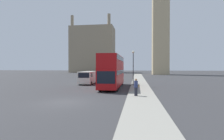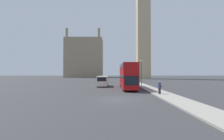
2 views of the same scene
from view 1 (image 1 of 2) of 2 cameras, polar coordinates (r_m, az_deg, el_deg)
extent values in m
plane|color=#333335|center=(15.41, -14.89, -10.09)|extent=(300.00, 300.00, 0.00)
cube|color=gray|center=(14.22, 10.01, -10.69)|extent=(2.78, 120.00, 0.15)
cube|color=tan|center=(76.64, 15.52, 16.60)|extent=(6.30, 6.30, 47.50)
cube|color=gray|center=(102.25, -6.22, 6.49)|extent=(24.25, 13.84, 25.92)
cylinder|color=gray|center=(102.57, -12.88, 15.44)|extent=(1.66, 1.66, 5.70)
cylinder|color=gray|center=(97.39, -1.00, 16.26)|extent=(1.66, 1.66, 5.70)
cube|color=#A80F11|center=(25.26, 0.17, -2.39)|extent=(2.40, 10.93, 2.39)
cube|color=#A80F11|center=(25.23, 0.17, 2.46)|extent=(2.40, 10.71, 1.88)
cube|color=black|center=(25.23, 0.17, -0.64)|extent=(2.44, 10.49, 0.55)
cube|color=black|center=(25.25, 0.17, 3.74)|extent=(2.44, 10.27, 0.55)
cube|color=black|center=(19.84, -2.01, -2.45)|extent=(2.11, 0.03, 1.43)
cylinder|color=black|center=(21.73, -3.49, -5.44)|extent=(0.67, 1.07, 1.07)
cylinder|color=black|center=(21.45, 1.05, -5.52)|extent=(0.67, 1.07, 1.07)
cylinder|color=black|center=(29.23, -0.48, -3.82)|extent=(0.67, 1.07, 1.07)
cylinder|color=black|center=(29.02, 2.91, -3.85)|extent=(0.67, 1.07, 1.07)
cube|color=silver|center=(30.93, -7.76, -2.33)|extent=(2.14, 5.37, 2.01)
cube|color=black|center=(28.33, -9.26, -1.73)|extent=(1.82, 0.02, 0.80)
cube|color=black|center=(29.23, -8.70, -1.65)|extent=(2.17, 0.97, 0.64)
cylinder|color=black|center=(29.48, -10.24, -4.13)|extent=(0.54, 0.73, 0.73)
cylinder|color=black|center=(29.02, -7.22, -4.20)|extent=(0.54, 0.73, 0.73)
cylinder|color=black|center=(32.95, -8.24, -3.60)|extent=(0.54, 0.73, 0.73)
cylinder|color=black|center=(32.54, -5.52, -3.65)|extent=(0.54, 0.73, 0.73)
cylinder|color=#23232D|center=(17.28, 7.81, -7.01)|extent=(0.32, 0.32, 0.81)
cylinder|color=navy|center=(17.19, 7.82, -4.60)|extent=(0.37, 0.37, 0.64)
sphere|color=#9E704C|center=(17.15, 7.82, -3.16)|extent=(0.22, 0.22, 0.22)
cube|color=olive|center=(17.21, 8.77, -5.14)|extent=(0.12, 0.24, 0.20)
cylinder|color=#38383D|center=(27.11, 6.95, 0.23)|extent=(0.12, 0.12, 4.95)
sphere|color=beige|center=(27.21, 6.96, 5.82)|extent=(0.36, 0.36, 0.36)
cube|color=black|center=(45.65, -3.53, -2.10)|extent=(1.84, 4.62, 0.80)
cube|color=black|center=(45.73, -3.50, -1.20)|extent=(1.65, 2.22, 0.62)
cylinder|color=black|center=(44.37, -4.82, -2.50)|extent=(0.40, 0.64, 0.64)
cylinder|color=black|center=(44.07, -3.01, -2.52)|extent=(0.40, 0.64, 0.64)
cylinder|color=black|center=(47.26, -4.02, -2.30)|extent=(0.40, 0.64, 0.64)
cylinder|color=black|center=(46.98, -2.31, -2.31)|extent=(0.40, 0.64, 0.64)
camera|label=2|loc=(6.95, -105.10, -0.26)|focal=24.00mm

